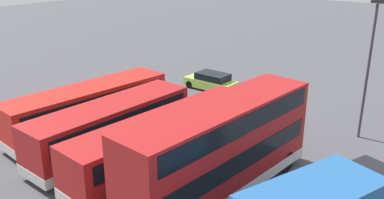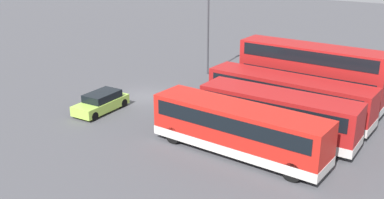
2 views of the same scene
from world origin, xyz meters
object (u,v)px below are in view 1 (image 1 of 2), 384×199
bus_single_deck_third (112,126)px  bus_single_deck_second (168,140)px  car_hatchback_silver (211,81)px  bus_double_decker_near_end (221,148)px  lamp_post_tall (369,60)px  bus_single_deck_fourth (89,107)px

bus_single_deck_third → bus_single_deck_second: bearing=-169.2°
car_hatchback_silver → bus_double_decker_near_end: bearing=128.4°
bus_double_decker_near_end → bus_single_deck_third: bus_double_decker_near_end is taller
bus_single_deck_third → car_hatchback_silver: bus_single_deck_third is taller
bus_single_deck_second → lamp_post_tall: 12.62m
bus_single_deck_fourth → lamp_post_tall: 17.14m
bus_double_decker_near_end → bus_single_deck_second: 3.74m
bus_double_decker_near_end → bus_single_deck_fourth: (10.71, -0.74, -0.83)m
bus_double_decker_near_end → lamp_post_tall: (-2.85, -10.70, 2.43)m
bus_single_deck_third → lamp_post_tall: size_ratio=1.21×
bus_single_deck_second → bus_single_deck_third: (3.66, 0.70, -0.00)m
lamp_post_tall → bus_single_deck_second: bearing=57.9°
lamp_post_tall → bus_single_deck_fourth: bearing=36.3°
bus_single_deck_second → bus_single_deck_fourth: (7.08, -0.37, -0.00)m
bus_single_deck_third → car_hatchback_silver: 12.98m
bus_single_deck_second → car_hatchback_silver: bus_single_deck_second is taller
bus_single_deck_second → car_hatchback_silver: (6.19, -12.00, -0.92)m
bus_single_deck_third → car_hatchback_silver: (2.53, -12.69, -0.92)m
bus_single_deck_fourth → car_hatchback_silver: 11.70m
bus_single_deck_second → bus_single_deck_third: same height
lamp_post_tall → bus_single_deck_third: bearing=47.4°
bus_single_deck_third → lamp_post_tall: (-10.14, -11.02, 3.26)m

